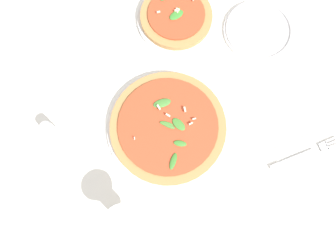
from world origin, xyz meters
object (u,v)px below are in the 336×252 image
at_px(pizza_personal_side, 176,17).
at_px(fork, 305,154).
at_px(wine_glass, 125,222).
at_px(side_plate_white, 259,30).
at_px(pizza_arugula_main, 168,127).
at_px(shaker_pepper, 50,130).

height_order(pizza_personal_side, fork, pizza_personal_side).
xyz_separation_m(wine_glass, fork, (0.49, 0.01, -0.10)).
relative_size(pizza_personal_side, fork, 1.14).
xyz_separation_m(pizza_personal_side, side_plate_white, (0.21, -0.11, -0.01)).
height_order(pizza_arugula_main, pizza_personal_side, pizza_arugula_main).
height_order(pizza_personal_side, side_plate_white, pizza_personal_side).
distance_m(wine_glass, shaker_pepper, 0.32).
xyz_separation_m(pizza_personal_side, fork, (0.19, -0.49, -0.01)).
bearing_deg(side_plate_white, wine_glass, -142.81).
xyz_separation_m(fork, side_plate_white, (0.03, 0.38, 0.00)).
bearing_deg(fork, wine_glass, 178.88).
xyz_separation_m(pizza_arugula_main, fork, (0.32, -0.18, -0.01)).
bearing_deg(pizza_arugula_main, side_plate_white, 29.23).
height_order(pizza_arugula_main, wine_glass, wine_glass).
xyz_separation_m(pizza_arugula_main, shaker_pepper, (-0.30, 0.09, 0.02)).
bearing_deg(pizza_arugula_main, pizza_personal_side, 67.05).
bearing_deg(side_plate_white, pizza_arugula_main, -150.77).
height_order(wine_glass, shaker_pepper, wine_glass).
distance_m(side_plate_white, shaker_pepper, 0.65).
bearing_deg(pizza_personal_side, side_plate_white, -27.54).
bearing_deg(fork, side_plate_white, 83.50).
bearing_deg(side_plate_white, shaker_pepper, -170.76).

